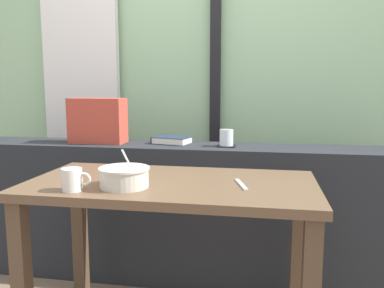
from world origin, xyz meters
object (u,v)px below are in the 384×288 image
breakfast_table (172,210)px  soup_bowl (124,177)px  fork_utensil (241,184)px  closed_book (171,140)px  juice_glass (226,138)px  ceramic_mug (73,180)px  coaster_square (226,146)px  throw_pillow (98,121)px

breakfast_table → soup_bowl: 0.26m
soup_bowl → fork_utensil: (0.44, 0.11, -0.04)m
closed_book → juice_glass: bearing=-9.3°
breakfast_table → fork_utensil: (0.29, -0.02, 0.13)m
juice_glass → closed_book: 0.33m
breakfast_table → closed_book: 0.71m
breakfast_table → fork_utensil: fork_utensil is taller
soup_bowl → ceramic_mug: 0.19m
closed_book → fork_utensil: 0.82m
fork_utensil → coaster_square: bearing=84.8°
ceramic_mug → fork_utensil: bearing=17.7°
coaster_square → closed_book: (-0.32, 0.05, 0.02)m
soup_bowl → breakfast_table: bearing=39.0°
juice_glass → fork_utensil: juice_glass is taller
breakfast_table → soup_bowl: size_ratio=6.00×
coaster_square → fork_utensil: coaster_square is taller
juice_glass → soup_bowl: soup_bowl is taller
breakfast_table → soup_bowl: bearing=-141.0°
coaster_square → ceramic_mug: size_ratio=0.88×
breakfast_table → fork_utensil: bearing=-3.7°
throw_pillow → closed_book: bearing=5.8°
coaster_square → soup_bowl: (-0.32, -0.74, -0.02)m
soup_bowl → fork_utensil: soup_bowl is taller
breakfast_table → closed_book: bearing=102.9°
coaster_square → throw_pillow: size_ratio=0.31×
fork_utensil → breakfast_table: bearing=160.5°
breakfast_table → throw_pillow: (-0.58, 0.62, 0.31)m
fork_utensil → ceramic_mug: bearing=-178.1°
closed_book → fork_utensil: size_ratio=1.37×
closed_book → fork_utensil: bearing=-57.3°
soup_bowl → ceramic_mug: (-0.17, -0.09, 0.00)m
juice_glass → fork_utensil: size_ratio=0.52×
coaster_square → juice_glass: bearing=76.0°
soup_bowl → closed_book: bearing=89.8°
throw_pillow → soup_bowl: throw_pillow is taller
throw_pillow → breakfast_table: bearing=-46.9°
fork_utensil → juice_glass: bearing=84.8°
juice_glass → throw_pillow: bearing=179.3°
juice_glass → breakfast_table: bearing=-105.4°
breakfast_table → coaster_square: bearing=74.6°
closed_book → throw_pillow: (-0.43, -0.04, 0.11)m
coaster_square → throw_pillow: 0.76m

